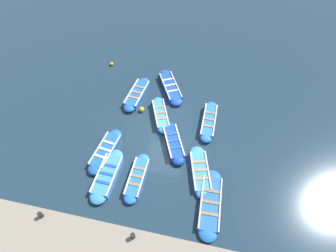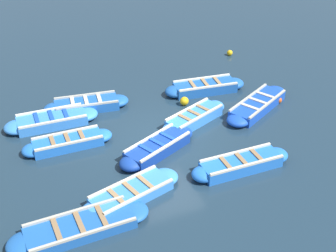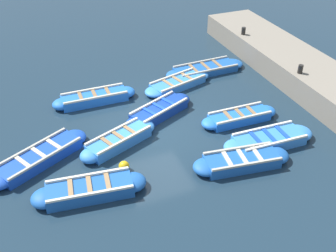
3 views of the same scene
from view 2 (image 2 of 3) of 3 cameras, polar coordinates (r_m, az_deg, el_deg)
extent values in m
plane|color=#1C303F|center=(16.20, -0.79, -1.66)|extent=(120.00, 120.00, 0.00)
cube|color=#1E59AD|center=(18.19, -9.90, 2.56)|extent=(2.49, 1.22, 0.36)
ellipsoid|color=#1E59AD|center=(18.16, -13.64, 2.03)|extent=(0.97, 0.94, 0.36)
ellipsoid|color=#1E59AD|center=(18.31, -6.20, 3.07)|extent=(0.97, 0.94, 0.36)
cube|color=#B2AD9E|center=(17.73, -9.80, 2.53)|extent=(2.33, 0.39, 0.07)
cube|color=#B2AD9E|center=(18.45, -10.12, 3.75)|extent=(2.33, 0.39, 0.07)
cube|color=beige|center=(18.07, -11.56, 2.88)|extent=(0.24, 0.81, 0.04)
cube|color=beige|center=(18.10, -9.96, 3.11)|extent=(0.24, 0.81, 0.04)
cube|color=beige|center=(18.14, -8.37, 3.33)|extent=(0.24, 0.81, 0.04)
cube|color=#3884E0|center=(13.71, -4.49, -8.22)|extent=(2.57, 1.53, 0.30)
ellipsoid|color=#3884E0|center=(13.25, -8.85, -10.26)|extent=(1.06, 1.04, 0.30)
ellipsoid|color=#3884E0|center=(14.25, -0.48, -6.28)|extent=(1.06, 1.04, 0.30)
cube|color=beige|center=(13.32, -3.49, -8.52)|extent=(2.30, 0.71, 0.07)
cube|color=beige|center=(13.86, -5.51, -6.75)|extent=(2.30, 0.71, 0.07)
cube|color=#9E7A51|center=(13.39, -6.34, -8.52)|extent=(0.35, 0.81, 0.04)
cube|color=#9E7A51|center=(13.60, -4.52, -7.67)|extent=(0.35, 0.81, 0.04)
cube|color=#9E7A51|center=(13.82, -2.76, -6.83)|extent=(0.35, 0.81, 0.04)
cube|color=navy|center=(15.46, -1.30, -2.65)|extent=(2.50, 1.74, 0.38)
ellipsoid|color=navy|center=(14.80, -4.46, -4.56)|extent=(1.05, 1.04, 0.38)
ellipsoid|color=navy|center=(16.19, 1.59, -0.91)|extent=(1.05, 1.04, 0.38)
cube|color=beige|center=(15.12, -0.26, -2.51)|extent=(2.14, 1.02, 0.07)
cube|color=beige|center=(15.56, -2.32, -1.43)|extent=(2.14, 1.02, 0.07)
cube|color=#1947B7|center=(15.05, -2.63, -2.79)|extent=(0.43, 0.73, 0.04)
cube|color=#1947B7|center=(15.34, -1.30, -2.01)|extent=(0.43, 0.73, 0.04)
cube|color=#1947B7|center=(15.65, -0.04, -1.25)|extent=(0.43, 0.73, 0.04)
cube|color=#1E59AD|center=(19.23, 4.53, 4.71)|extent=(2.61, 1.20, 0.39)
ellipsoid|color=#1E59AD|center=(18.86, 0.93, 4.23)|extent=(0.95, 0.93, 0.39)
ellipsoid|color=#1E59AD|center=(19.67, 7.98, 5.15)|extent=(0.95, 0.93, 0.39)
cube|color=silver|center=(18.78, 4.99, 4.77)|extent=(2.46, 0.38, 0.07)
cube|color=silver|center=(19.47, 4.14, 5.84)|extent=(2.46, 0.38, 0.07)
cube|color=#9E7A51|center=(18.96, 3.03, 5.08)|extent=(0.23, 0.81, 0.04)
cube|color=#9E7A51|center=(19.13, 4.55, 5.28)|extent=(0.23, 0.81, 0.04)
cube|color=#9E7A51|center=(19.31, 6.05, 5.47)|extent=(0.23, 0.81, 0.04)
cube|color=#3884E0|center=(17.45, -13.98, 0.65)|extent=(2.46, 1.06, 0.35)
ellipsoid|color=#3884E0|center=(17.39, -17.90, -0.13)|extent=(0.97, 0.94, 0.35)
ellipsoid|color=#3884E0|center=(17.59, -10.09, 1.42)|extent=(0.97, 0.94, 0.35)
cube|color=silver|center=(16.95, -13.81, 0.51)|extent=(2.39, 0.15, 0.07)
cube|color=silver|center=(17.74, -14.31, 1.95)|extent=(2.39, 0.15, 0.07)
cube|color=#1947B7|center=(17.32, -15.73, 0.87)|extent=(0.17, 0.88, 0.04)
cube|color=#1947B7|center=(17.35, -14.06, 1.20)|extent=(0.17, 0.88, 0.04)
cube|color=#1947B7|center=(17.40, -12.39, 1.53)|extent=(0.17, 0.88, 0.04)
cube|color=blue|center=(16.10, -12.11, -2.00)|extent=(2.32, 0.82, 0.33)
ellipsoid|color=blue|center=(16.01, -16.14, -2.85)|extent=(0.76, 0.74, 0.33)
ellipsoid|color=blue|center=(16.27, -8.16, -1.16)|extent=(0.76, 0.74, 0.33)
cube|color=beige|center=(15.69, -11.93, -2.07)|extent=(2.26, 0.11, 0.07)
cube|color=beige|center=(16.29, -12.45, -0.76)|extent=(2.26, 0.11, 0.07)
cube|color=olive|center=(15.95, -13.90, -1.81)|extent=(0.15, 0.70, 0.04)
cube|color=olive|center=(16.00, -12.19, -1.45)|extent=(0.15, 0.70, 0.04)
cube|color=olive|center=(16.06, -10.49, -1.09)|extent=(0.15, 0.70, 0.04)
cube|color=#1E59AD|center=(12.88, -10.66, -12.05)|extent=(2.90, 1.11, 0.29)
ellipsoid|color=#1E59AD|center=(12.77, -17.02, -13.61)|extent=(1.01, 0.98, 0.29)
ellipsoid|color=#1E59AD|center=(13.14, -4.55, -10.39)|extent=(1.01, 0.98, 0.29)
cube|color=#B2AD9E|center=(12.41, -10.14, -12.87)|extent=(2.81, 0.16, 0.07)
cube|color=#B2AD9E|center=(13.10, -11.31, -10.13)|extent=(2.81, 0.16, 0.07)
cube|color=olive|center=(12.70, -13.43, -12.20)|extent=(0.17, 0.91, 0.04)
cube|color=olive|center=(12.76, -10.73, -11.51)|extent=(0.17, 0.91, 0.04)
cube|color=olive|center=(12.86, -8.08, -10.81)|extent=(0.17, 0.91, 0.04)
cube|color=#1947B7|center=(18.21, 10.85, 2.49)|extent=(2.89, 2.13, 0.36)
ellipsoid|color=#1947B7|center=(17.13, 8.57, 0.71)|extent=(1.16, 1.15, 0.36)
ellipsoid|color=#1947B7|center=(19.33, 12.88, 4.07)|extent=(1.16, 1.15, 0.36)
cube|color=#B2AD9E|center=(17.95, 12.07, 2.67)|extent=(2.45, 1.37, 0.07)
cube|color=#B2AD9E|center=(18.27, 9.79, 3.49)|extent=(2.45, 1.37, 0.07)
cube|color=beige|center=(17.65, 9.97, 2.33)|extent=(0.50, 0.77, 0.04)
cube|color=beige|center=(18.11, 10.92, 3.05)|extent=(0.50, 0.77, 0.04)
cube|color=beige|center=(18.59, 11.81, 3.73)|extent=(0.50, 0.77, 0.04)
cube|color=#3884E0|center=(17.09, 3.21, 1.00)|extent=(2.44, 1.61, 0.38)
ellipsoid|color=#3884E0|center=(16.36, 0.51, -0.50)|extent=(0.96, 0.95, 0.38)
ellipsoid|color=#3884E0|center=(17.86, 5.69, 2.36)|extent=(0.96, 0.95, 0.38)
cube|color=beige|center=(16.78, 4.13, 1.23)|extent=(2.13, 0.94, 0.07)
cube|color=beige|center=(17.17, 2.36, 2.07)|extent=(2.13, 0.94, 0.07)
cube|color=olive|center=(16.66, 2.11, 1.00)|extent=(0.39, 0.69, 0.04)
cube|color=olive|center=(16.98, 3.24, 1.61)|extent=(0.39, 0.69, 0.04)
cube|color=olive|center=(17.30, 4.32, 2.20)|extent=(0.39, 0.69, 0.04)
cube|color=blue|center=(14.89, 8.89, -4.65)|extent=(2.61, 0.83, 0.37)
ellipsoid|color=blue|center=(14.36, 4.38, -5.88)|extent=(0.77, 0.75, 0.37)
ellipsoid|color=blue|center=(15.52, 13.04, -3.48)|extent=(0.77, 0.75, 0.37)
cube|color=beige|center=(14.52, 9.67, -4.72)|extent=(2.55, 0.11, 0.07)
cube|color=beige|center=(15.01, 8.27, -3.22)|extent=(2.55, 0.11, 0.07)
cube|color=olive|center=(14.53, 7.07, -4.51)|extent=(0.15, 0.71, 0.04)
cube|color=olive|center=(14.77, 8.95, -4.00)|extent=(0.15, 0.71, 0.04)
cube|color=olive|center=(15.03, 10.77, -3.51)|extent=(0.15, 0.71, 0.04)
sphere|color=#EAB214|center=(18.21, 2.00, 3.06)|extent=(0.34, 0.34, 0.34)
sphere|color=#E05119|center=(18.87, 13.36, 3.08)|extent=(0.24, 0.24, 0.24)
sphere|color=#EAB214|center=(22.75, 7.54, 8.84)|extent=(0.27, 0.27, 0.27)
camera|label=1|loc=(11.81, -59.47, 41.07)|focal=28.00mm
camera|label=3|loc=(25.37, -2.54, 30.56)|focal=42.00mm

